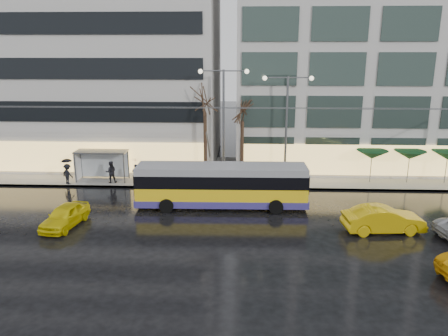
# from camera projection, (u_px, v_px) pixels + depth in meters

# --- Properties ---
(ground) EXTENTS (140.00, 140.00, 0.00)m
(ground) POSITION_uv_depth(u_px,v_px,m) (182.00, 235.00, 25.81)
(ground) COLOR black
(ground) RESTS_ON ground
(sidewalk) EXTENTS (80.00, 10.00, 0.15)m
(sidewalk) POSITION_uv_depth(u_px,v_px,m) (225.00, 171.00, 39.21)
(sidewalk) COLOR gray
(sidewalk) RESTS_ON ground
(kerb) EXTENTS (80.00, 0.10, 0.15)m
(kerb) POSITION_uv_depth(u_px,v_px,m) (223.00, 188.00, 34.43)
(kerb) COLOR slate
(kerb) RESTS_ON ground
(building_left) EXTENTS (34.00, 14.00, 22.00)m
(building_left) POSITION_uv_depth(u_px,v_px,m) (40.00, 44.00, 41.87)
(building_left) COLOR #BAB7B2
(building_left) RESTS_ON sidewalk
(building_right) EXTENTS (32.00, 14.00, 25.00)m
(building_right) POSITION_uv_depth(u_px,v_px,m) (412.00, 27.00, 40.04)
(building_right) COLOR #BAB7B2
(building_right) RESTS_ON sidewalk
(trolleybus) EXTENTS (11.75, 4.63, 5.43)m
(trolleybus) POSITION_uv_depth(u_px,v_px,m) (222.00, 187.00, 30.13)
(trolleybus) COLOR yellow
(trolleybus) RESTS_ON ground
(catenary) EXTENTS (42.24, 5.12, 7.00)m
(catenary) POSITION_uv_depth(u_px,v_px,m) (208.00, 139.00, 32.31)
(catenary) COLOR #595B60
(catenary) RESTS_ON ground
(bus_shelter) EXTENTS (4.20, 1.60, 2.51)m
(bus_shelter) POSITION_uv_depth(u_px,v_px,m) (98.00, 159.00, 35.94)
(bus_shelter) COLOR #595B60
(bus_shelter) RESTS_ON sidewalk
(street_lamp_near) EXTENTS (3.96, 0.36, 9.03)m
(street_lamp_near) POSITION_uv_depth(u_px,v_px,m) (224.00, 110.00, 34.57)
(street_lamp_near) COLOR #595B60
(street_lamp_near) RESTS_ON sidewalk
(street_lamp_far) EXTENTS (3.96, 0.36, 8.53)m
(street_lamp_far) POSITION_uv_depth(u_px,v_px,m) (287.00, 114.00, 34.44)
(street_lamp_far) COLOR #595B60
(street_lamp_far) RESTS_ON sidewalk
(tree_a) EXTENTS (3.20, 3.20, 8.40)m
(tree_a) POSITION_uv_depth(u_px,v_px,m) (205.00, 96.00, 34.54)
(tree_a) COLOR black
(tree_a) RESTS_ON sidewalk
(tree_b) EXTENTS (3.20, 3.20, 7.70)m
(tree_b) POSITION_uv_depth(u_px,v_px,m) (243.00, 105.00, 34.79)
(tree_b) COLOR black
(tree_b) RESTS_ON sidewalk
(parasol_a) EXTENTS (2.50, 2.50, 2.65)m
(parasol_a) POSITION_uv_depth(u_px,v_px,m) (372.00, 155.00, 35.20)
(parasol_a) COLOR #595B60
(parasol_a) RESTS_ON sidewalk
(parasol_b) EXTENTS (2.50, 2.50, 2.65)m
(parasol_b) POSITION_uv_depth(u_px,v_px,m) (410.00, 155.00, 35.08)
(parasol_b) COLOR #595B60
(parasol_b) RESTS_ON sidewalk
(parasol_c) EXTENTS (2.50, 2.50, 2.65)m
(parasol_c) POSITION_uv_depth(u_px,v_px,m) (448.00, 155.00, 34.96)
(parasol_c) COLOR #595B60
(parasol_c) RESTS_ON sidewalk
(taxi_a) EXTENTS (2.22, 4.25, 1.38)m
(taxi_a) POSITION_uv_depth(u_px,v_px,m) (65.00, 216.00, 26.99)
(taxi_a) COLOR yellow
(taxi_a) RESTS_ON ground
(taxi_b) EXTENTS (4.93, 2.13, 1.58)m
(taxi_b) POSITION_uv_depth(u_px,v_px,m) (383.00, 219.00, 26.15)
(taxi_b) COLOR gold
(taxi_b) RESTS_ON ground
(pedestrian_a) EXTENTS (1.08, 1.09, 2.19)m
(pedestrian_a) POSITION_uv_depth(u_px,v_px,m) (136.00, 167.00, 34.66)
(pedestrian_a) COLOR black
(pedestrian_a) RESTS_ON sidewalk
(pedestrian_b) EXTENTS (1.03, 0.90, 1.79)m
(pedestrian_b) POSITION_uv_depth(u_px,v_px,m) (111.00, 172.00, 35.37)
(pedestrian_b) COLOR black
(pedestrian_b) RESTS_ON sidewalk
(pedestrian_c) EXTENTS (1.24, 1.11, 2.11)m
(pedestrian_c) POSITION_uv_depth(u_px,v_px,m) (67.00, 171.00, 34.97)
(pedestrian_c) COLOR black
(pedestrian_c) RESTS_ON sidewalk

